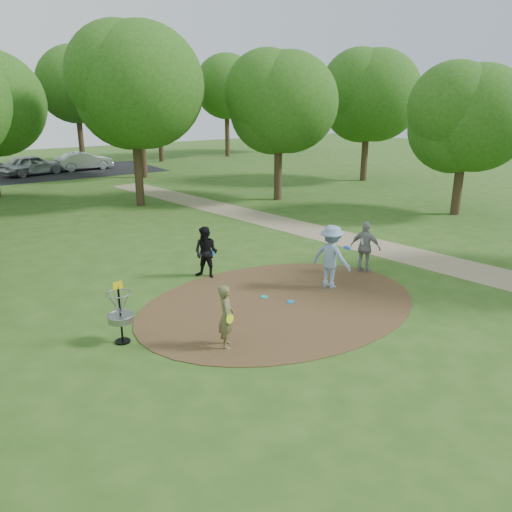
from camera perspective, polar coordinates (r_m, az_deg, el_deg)
ground at (r=14.19m, az=2.78°, el=-5.45°), size 100.00×100.00×0.00m
dirt_clearing at (r=14.19m, az=2.78°, el=-5.41°), size 8.40×8.40×0.02m
footpath at (r=19.82m, az=14.26°, el=0.84°), size 7.55×39.89×0.01m
parking_lot at (r=41.91m, az=-20.93°, el=8.95°), size 14.00×8.00×0.01m
player_observer_with_disc at (r=11.57m, az=-3.42°, el=-6.92°), size 0.60×0.67×1.53m
player_throwing_with_disc at (r=15.21m, az=8.60°, el=-0.10°), size 1.34×1.42×1.96m
player_walking_with_disc at (r=16.01m, az=-5.72°, el=0.41°), size 0.98×1.03×1.68m
player_waiting_with_disc at (r=16.77m, az=12.39°, el=0.97°), size 0.82×1.09×1.72m
disc_ground_cyan at (r=14.57m, az=0.94°, el=-4.67°), size 0.22×0.22×0.02m
disc_ground_blue at (r=14.27m, az=3.97°, el=-5.22°), size 0.22×0.22×0.02m
car_left at (r=41.10m, az=-24.21°, el=9.48°), size 4.76×2.92×1.52m
car_right at (r=42.59m, az=-19.04°, el=10.23°), size 4.35×1.64×1.42m
disc_golf_basket at (r=12.13m, az=-15.29°, el=-5.79°), size 0.63×0.63×1.54m
tree_ring at (r=24.01m, az=-7.62°, el=16.81°), size 37.13×45.40×9.26m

